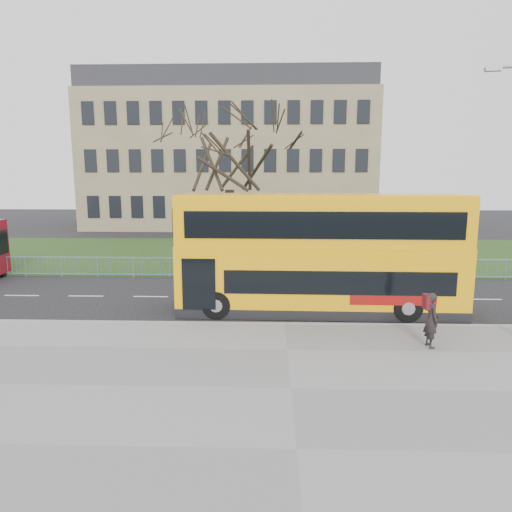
% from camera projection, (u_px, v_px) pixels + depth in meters
% --- Properties ---
extents(ground, '(120.00, 120.00, 0.00)m').
position_uv_depth(ground, '(283.00, 314.00, 18.18)').
color(ground, black).
rests_on(ground, ground).
extents(pavement, '(80.00, 10.50, 0.12)m').
position_uv_depth(pavement, '(291.00, 390.00, 11.52)').
color(pavement, slate).
rests_on(pavement, ground).
extents(kerb, '(80.00, 0.20, 0.14)m').
position_uv_depth(kerb, '(285.00, 325.00, 16.64)').
color(kerb, gray).
rests_on(kerb, ground).
extents(grass_verge, '(80.00, 15.40, 0.08)m').
position_uv_depth(grass_verge, '(278.00, 254.00, 32.26)').
color(grass_verge, '#1C3413').
rests_on(grass_verge, ground).
extents(guard_railing, '(40.00, 0.12, 1.10)m').
position_uv_depth(guard_railing, '(280.00, 268.00, 24.58)').
color(guard_railing, '#6D8FC3').
rests_on(guard_railing, ground).
extents(bare_tree, '(7.62, 7.62, 10.88)m').
position_uv_depth(bare_tree, '(230.00, 175.00, 27.19)').
color(bare_tree, black).
rests_on(bare_tree, grass_verge).
extents(civic_building, '(30.00, 15.00, 14.00)m').
position_uv_depth(civic_building, '(232.00, 163.00, 51.62)').
color(civic_building, '#7E6E50').
rests_on(civic_building, ground).
extents(yellow_bus, '(11.19, 2.89, 4.67)m').
position_uv_depth(yellow_bus, '(319.00, 251.00, 18.09)').
color(yellow_bus, '#FFAE0A').
rests_on(yellow_bus, ground).
extents(pedestrian, '(0.48, 0.67, 1.75)m').
position_uv_depth(pedestrian, '(431.00, 320.00, 14.18)').
color(pedestrian, black).
rests_on(pedestrian, pavement).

